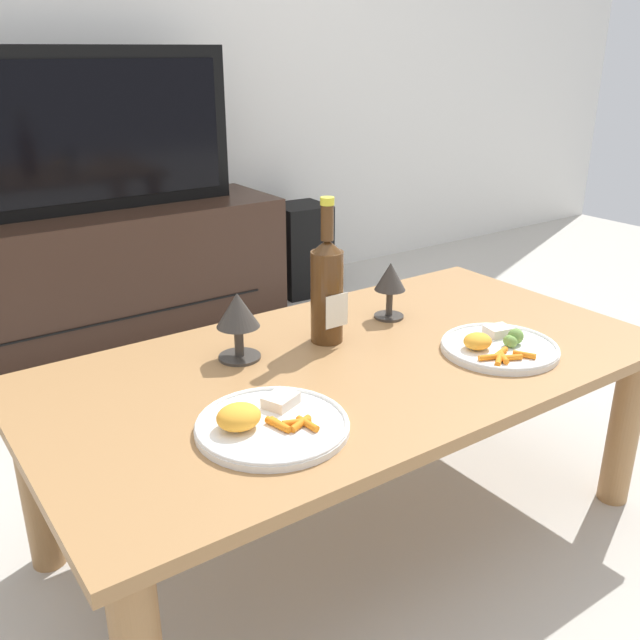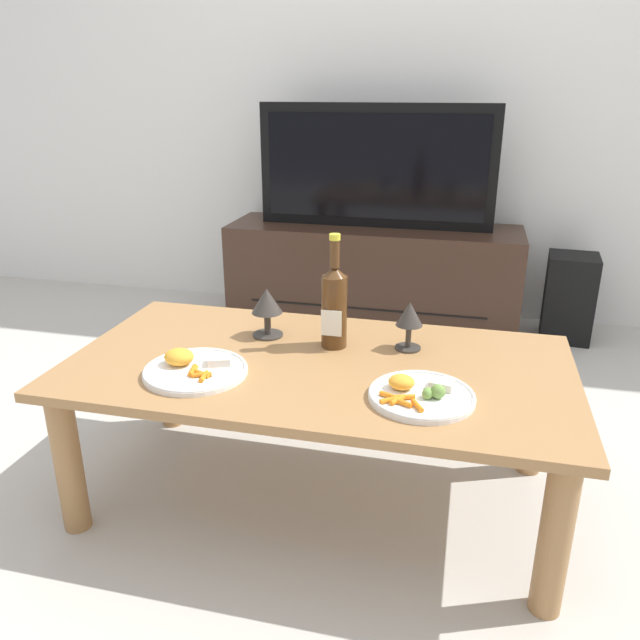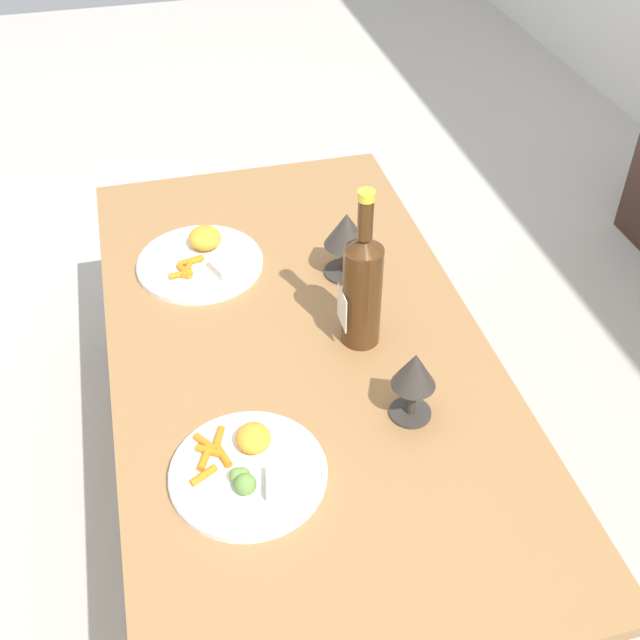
{
  "view_description": "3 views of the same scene",
  "coord_description": "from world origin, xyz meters",
  "px_view_note": "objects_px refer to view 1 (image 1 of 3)",
  "views": [
    {
      "loc": [
        -0.8,
        -1.02,
        1.02
      ],
      "look_at": [
        -0.05,
        0.05,
        0.5
      ],
      "focal_mm": 38.9,
      "sensor_mm": 36.0,
      "label": 1
    },
    {
      "loc": [
        0.36,
        -1.44,
        1.1
      ],
      "look_at": [
        -0.0,
        0.04,
        0.52
      ],
      "focal_mm": 34.85,
      "sensor_mm": 36.0,
      "label": 2
    },
    {
      "loc": [
        1.06,
        -0.23,
        1.4
      ],
      "look_at": [
        0.01,
        0.04,
        0.48
      ],
      "focal_mm": 44.3,
      "sensor_mm": 36.0,
      "label": 3
    }
  ],
  "objects_px": {
    "tv_stand": "(99,278)",
    "goblet_right": "(390,280)",
    "goblet_left": "(238,314)",
    "dining_table": "(352,389)",
    "floor_speaker": "(301,249)",
    "tv_screen": "(81,132)",
    "dinner_plate_left": "(269,423)",
    "dinner_plate_right": "(499,346)",
    "wine_bottle": "(327,287)"
  },
  "relations": [
    {
      "from": "wine_bottle",
      "to": "dinner_plate_right",
      "type": "xyz_separation_m",
      "value": [
        0.26,
        -0.26,
        -0.11
      ]
    },
    {
      "from": "goblet_left",
      "to": "dinner_plate_left",
      "type": "xyz_separation_m",
      "value": [
        -0.1,
        -0.28,
        -0.08
      ]
    },
    {
      "from": "goblet_right",
      "to": "dining_table",
      "type": "bearing_deg",
      "value": -146.93
    },
    {
      "from": "wine_bottle",
      "to": "goblet_right",
      "type": "relative_size",
      "value": 2.34
    },
    {
      "from": "tv_screen",
      "to": "goblet_right",
      "type": "height_order",
      "value": "tv_screen"
    },
    {
      "from": "tv_stand",
      "to": "floor_speaker",
      "type": "xyz_separation_m",
      "value": [
        0.9,
        0.02,
        -0.04
      ]
    },
    {
      "from": "floor_speaker",
      "to": "goblet_right",
      "type": "height_order",
      "value": "goblet_right"
    },
    {
      "from": "tv_screen",
      "to": "dinner_plate_left",
      "type": "xyz_separation_m",
      "value": [
        -0.21,
        -1.54,
        -0.32
      ]
    },
    {
      "from": "floor_speaker",
      "to": "tv_screen",
      "type": "bearing_deg",
      "value": -173.75
    },
    {
      "from": "floor_speaker",
      "to": "goblet_left",
      "type": "distance_m",
      "value": 1.67
    },
    {
      "from": "dinner_plate_left",
      "to": "dining_table",
      "type": "bearing_deg",
      "value": 26.07
    },
    {
      "from": "tv_stand",
      "to": "goblet_left",
      "type": "xyz_separation_m",
      "value": [
        -0.11,
        -1.26,
        0.28
      ]
    },
    {
      "from": "dining_table",
      "to": "tv_screen",
      "type": "distance_m",
      "value": 1.46
    },
    {
      "from": "tv_screen",
      "to": "goblet_left",
      "type": "distance_m",
      "value": 1.29
    },
    {
      "from": "tv_stand",
      "to": "floor_speaker",
      "type": "distance_m",
      "value": 0.9
    },
    {
      "from": "dining_table",
      "to": "tv_stand",
      "type": "xyz_separation_m",
      "value": [
        -0.08,
        1.41,
        -0.11
      ]
    },
    {
      "from": "dining_table",
      "to": "goblet_right",
      "type": "distance_m",
      "value": 0.31
    },
    {
      "from": "goblet_right",
      "to": "dinner_plate_left",
      "type": "bearing_deg",
      "value": -150.77
    },
    {
      "from": "dinner_plate_right",
      "to": "floor_speaker",
      "type": "bearing_deg",
      "value": 70.92
    },
    {
      "from": "tv_stand",
      "to": "dining_table",
      "type": "bearing_deg",
      "value": -86.8
    },
    {
      "from": "tv_stand",
      "to": "goblet_right",
      "type": "height_order",
      "value": "goblet_right"
    },
    {
      "from": "floor_speaker",
      "to": "wine_bottle",
      "type": "xyz_separation_m",
      "value": [
        -0.81,
        -1.31,
        0.35
      ]
    },
    {
      "from": "goblet_left",
      "to": "dinner_plate_right",
      "type": "bearing_deg",
      "value": -31.56
    },
    {
      "from": "dinner_plate_left",
      "to": "dinner_plate_right",
      "type": "distance_m",
      "value": 0.57
    },
    {
      "from": "goblet_left",
      "to": "floor_speaker",
      "type": "bearing_deg",
      "value": 51.89
    },
    {
      "from": "dining_table",
      "to": "dinner_plate_left",
      "type": "relative_size",
      "value": 5.01
    },
    {
      "from": "dinner_plate_left",
      "to": "dinner_plate_right",
      "type": "xyz_separation_m",
      "value": [
        0.57,
        -0.0,
        -0.0
      ]
    },
    {
      "from": "goblet_left",
      "to": "dinner_plate_right",
      "type": "height_order",
      "value": "goblet_left"
    },
    {
      "from": "floor_speaker",
      "to": "dinner_plate_right",
      "type": "distance_m",
      "value": 1.68
    },
    {
      "from": "goblet_right",
      "to": "dinner_plate_left",
      "type": "distance_m",
      "value": 0.59
    },
    {
      "from": "tv_screen",
      "to": "goblet_right",
      "type": "distance_m",
      "value": 1.32
    },
    {
      "from": "tv_screen",
      "to": "goblet_right",
      "type": "relative_size",
      "value": 7.93
    },
    {
      "from": "tv_stand",
      "to": "wine_bottle",
      "type": "relative_size",
      "value": 4.3
    },
    {
      "from": "floor_speaker",
      "to": "dinner_plate_right",
      "type": "relative_size",
      "value": 1.6
    },
    {
      "from": "tv_stand",
      "to": "wine_bottle",
      "type": "xyz_separation_m",
      "value": [
        0.1,
        -1.29,
        0.3
      ]
    },
    {
      "from": "tv_stand",
      "to": "dinner_plate_right",
      "type": "relative_size",
      "value": 5.52
    },
    {
      "from": "goblet_left",
      "to": "dinner_plate_left",
      "type": "relative_size",
      "value": 0.55
    },
    {
      "from": "dinner_plate_left",
      "to": "goblet_left",
      "type": "bearing_deg",
      "value": 70.34
    },
    {
      "from": "tv_stand",
      "to": "goblet_right",
      "type": "relative_size",
      "value": 10.04
    },
    {
      "from": "dinner_plate_right",
      "to": "dining_table",
      "type": "bearing_deg",
      "value": 152.94
    },
    {
      "from": "dining_table",
      "to": "goblet_right",
      "type": "height_order",
      "value": "goblet_right"
    },
    {
      "from": "dinner_plate_left",
      "to": "dinner_plate_right",
      "type": "bearing_deg",
      "value": -0.25
    },
    {
      "from": "tv_screen",
      "to": "tv_stand",
      "type": "bearing_deg",
      "value": 90.0
    },
    {
      "from": "goblet_right",
      "to": "wine_bottle",
      "type": "bearing_deg",
      "value": -172.13
    },
    {
      "from": "goblet_left",
      "to": "goblet_right",
      "type": "xyz_separation_m",
      "value": [
        0.41,
        0.0,
        -0.0
      ]
    },
    {
      "from": "floor_speaker",
      "to": "dinner_plate_left",
      "type": "distance_m",
      "value": 1.94
    },
    {
      "from": "floor_speaker",
      "to": "goblet_left",
      "type": "relative_size",
      "value": 2.76
    },
    {
      "from": "goblet_right",
      "to": "floor_speaker",
      "type": "bearing_deg",
      "value": 64.85
    },
    {
      "from": "tv_screen",
      "to": "dinner_plate_right",
      "type": "relative_size",
      "value": 4.36
    },
    {
      "from": "floor_speaker",
      "to": "goblet_left",
      "type": "bearing_deg",
      "value": -123.52
    }
  ]
}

